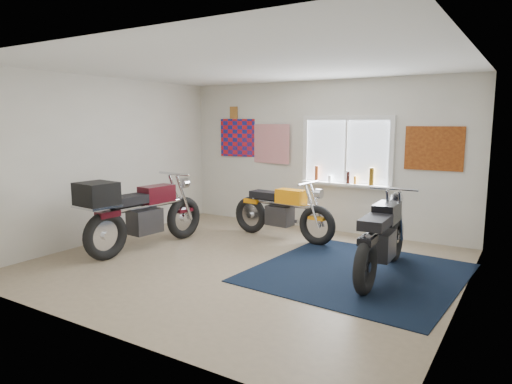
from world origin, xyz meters
The scene contains 10 objects.
ground centered at (0.00, 0.00, 0.00)m, with size 5.50×5.50×0.00m, color #9E896B.
room_shell centered at (0.00, 0.00, 1.64)m, with size 5.50×5.50×5.50m.
navy_rug centered at (1.47, 0.43, 0.01)m, with size 2.50×2.60×0.01m, color black.
window_assembly centered at (0.50, 2.47, 1.37)m, with size 1.66×0.17×1.26m.
oil_bottles centered at (0.59, 2.40, 1.03)m, with size 1.09×0.09×0.30m.
flag_display centered at (-1.90, 2.48, 2.15)m, with size 1.60×0.10×1.17m.
triumph_poster centered at (1.95, 2.48, 1.55)m, with size 0.90×0.03×0.70m, color #A54C14.
yellow_triumph centered at (-0.26, 1.50, 0.45)m, with size 2.02×0.61×1.02m.
black_chrome_bike centered at (1.75, 0.48, 0.48)m, with size 0.65×2.13×1.09m.
maroon_tourer centered at (-1.77, -0.32, 0.60)m, with size 0.75×2.27×1.15m.
Camera 1 is at (3.36, -5.18, 1.97)m, focal length 32.00 mm.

